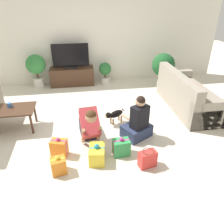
{
  "coord_description": "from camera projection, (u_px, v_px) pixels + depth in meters",
  "views": [
    {
      "loc": [
        -0.13,
        -4.01,
        2.49
      ],
      "look_at": [
        0.44,
        -0.37,
        0.45
      ],
      "focal_mm": 35.0,
      "sensor_mm": 36.0,
      "label": 1
    }
  ],
  "objects": [
    {
      "name": "sofa_right",
      "position": [
        188.0,
        96.0,
        5.2
      ],
      "size": [
        0.91,
        2.03,
        0.86
      ],
      "rotation": [
        0.0,
        0.0,
        1.57
      ],
      "color": "gray",
      "rests_on": "ground_plane"
    },
    {
      "name": "person_kneeling",
      "position": [
        89.0,
        125.0,
        4.0
      ],
      "size": [
        0.4,
        0.83,
        0.8
      ],
      "rotation": [
        0.0,
        0.0,
        0.11
      ],
      "color": "#23232D",
      "rests_on": "ground_plane"
    },
    {
      "name": "mug",
      "position": [
        9.0,
        105.0,
        4.35
      ],
      "size": [
        0.12,
        0.08,
        0.09
      ],
      "color": "#386BAD",
      "rests_on": "coffee_table"
    },
    {
      "name": "wall_back",
      "position": [
        81.0,
        38.0,
        6.33
      ],
      "size": [
        8.4,
        0.06,
        2.6
      ],
      "color": "white",
      "rests_on": "ground_plane"
    },
    {
      "name": "tv",
      "position": [
        71.0,
        57.0,
        6.25
      ],
      "size": [
        1.04,
        0.2,
        0.7
      ],
      "color": "black",
      "rests_on": "tv_console"
    },
    {
      "name": "gift_box_c",
      "position": [
        121.0,
        147.0,
        3.75
      ],
      "size": [
        0.3,
        0.23,
        0.35
      ],
      "rotation": [
        0.0,
        0.0,
        0.08
      ],
      "color": "#2D934C",
      "rests_on": "ground_plane"
    },
    {
      "name": "potted_plant_back_left",
      "position": [
        36.0,
        67.0,
        6.18
      ],
      "size": [
        0.55,
        0.55,
        0.96
      ],
      "color": "beige",
      "rests_on": "ground_plane"
    },
    {
      "name": "gift_box_a",
      "position": [
        97.0,
        154.0,
        3.61
      ],
      "size": [
        0.3,
        0.39,
        0.33
      ],
      "rotation": [
        0.0,
        0.0,
        -0.14
      ],
      "color": "yellow",
      "rests_on": "ground_plane"
    },
    {
      "name": "gift_box_d",
      "position": [
        59.0,
        148.0,
        3.72
      ],
      "size": [
        0.31,
        0.25,
        0.36
      ],
      "rotation": [
        0.0,
        0.0,
        -0.31
      ],
      "color": "orange",
      "rests_on": "ground_plane"
    },
    {
      "name": "person_sitting",
      "position": [
        138.0,
        123.0,
        4.13
      ],
      "size": [
        0.65,
        0.62,
        0.88
      ],
      "rotation": [
        0.0,
        0.0,
        3.66
      ],
      "color": "#283351",
      "rests_on": "ground_plane"
    },
    {
      "name": "potted_plant_back_right",
      "position": [
        105.0,
        72.0,
        6.57
      ],
      "size": [
        0.37,
        0.37,
        0.64
      ],
      "color": "beige",
      "rests_on": "ground_plane"
    },
    {
      "name": "ground_plane",
      "position": [
        89.0,
        124.0,
        4.69
      ],
      "size": [
        16.0,
        16.0,
        0.0
      ],
      "primitive_type": "plane",
      "color": "beige"
    },
    {
      "name": "gift_box_b",
      "position": [
        58.0,
        166.0,
        3.37
      ],
      "size": [
        0.26,
        0.23,
        0.33
      ],
      "rotation": [
        0.0,
        0.0,
        0.2
      ],
      "color": "orange",
      "rests_on": "ground_plane"
    },
    {
      "name": "dog",
      "position": [
        114.0,
        115.0,
        4.61
      ],
      "size": [
        0.46,
        0.3,
        0.31
      ],
      "rotation": [
        0.0,
        0.0,
        5.22
      ],
      "color": "black",
      "rests_on": "ground_plane"
    },
    {
      "name": "tv_console",
      "position": [
        72.0,
        76.0,
        6.53
      ],
      "size": [
        1.27,
        0.45,
        0.52
      ],
      "color": "#472D1E",
      "rests_on": "ground_plane"
    },
    {
      "name": "coffee_table",
      "position": [
        11.0,
        111.0,
        4.32
      ],
      "size": [
        0.92,
        0.58,
        0.46
      ],
      "color": "#472D1E",
      "rests_on": "ground_plane"
    },
    {
      "name": "gift_bag_a",
      "position": [
        147.0,
        159.0,
        3.49
      ],
      "size": [
        0.31,
        0.21,
        0.31
      ],
      "rotation": [
        0.0,
        0.0,
        0.23
      ],
      "color": "red",
      "rests_on": "ground_plane"
    },
    {
      "name": "potted_plant_corner_right",
      "position": [
        163.0,
        66.0,
        6.19
      ],
      "size": [
        0.65,
        0.65,
        0.99
      ],
      "color": "beige",
      "rests_on": "ground_plane"
    }
  ]
}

